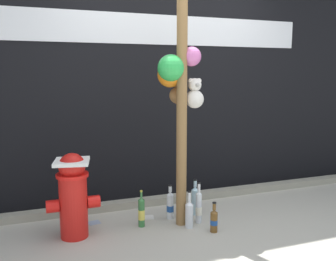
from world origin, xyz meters
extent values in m
plane|color=#ADA899|center=(0.00, 0.00, 0.00)|extent=(14.00, 14.00, 0.00)
cube|color=black|center=(0.00, 1.51, 1.88)|extent=(10.00, 0.20, 3.76)
cube|color=silver|center=(-0.10, 1.40, 1.94)|extent=(3.53, 0.01, 0.33)
cube|color=gray|center=(0.00, 1.12, 0.04)|extent=(8.00, 0.12, 0.08)
cylinder|color=olive|center=(-0.22, 0.51, 1.36)|extent=(0.10, 0.10, 2.72)
sphere|color=#D66BB2|center=(-0.12, 0.52, 1.60)|extent=(0.18, 0.18, 0.18)
sphere|color=yellow|center=(-0.32, 0.52, 1.52)|extent=(0.18, 0.18, 0.18)
sphere|color=orange|center=(-0.30, 0.60, 1.44)|extent=(0.24, 0.24, 0.24)
sphere|color=green|center=(-0.32, 0.53, 1.50)|extent=(0.25, 0.25, 0.25)
sphere|color=brown|center=(-0.20, 0.65, 1.24)|extent=(0.16, 0.16, 0.16)
sphere|color=brown|center=(-0.20, 0.65, 1.37)|extent=(0.12, 0.12, 0.12)
sphere|color=brown|center=(-0.24, 0.65, 1.40)|extent=(0.05, 0.05, 0.05)
sphere|color=brown|center=(-0.17, 0.65, 1.40)|extent=(0.05, 0.05, 0.05)
sphere|color=brown|center=(-0.20, 0.60, 1.37)|extent=(0.04, 0.04, 0.04)
sphere|color=silver|center=(-0.08, 0.53, 1.21)|extent=(0.17, 0.17, 0.17)
sphere|color=silver|center=(-0.08, 0.53, 1.34)|extent=(0.12, 0.12, 0.12)
sphere|color=silver|center=(-0.12, 0.53, 1.38)|extent=(0.05, 0.05, 0.05)
sphere|color=silver|center=(-0.04, 0.53, 1.38)|extent=(0.05, 0.05, 0.05)
sphere|color=#9D9992|center=(-0.08, 0.48, 1.34)|extent=(0.04, 0.04, 0.04)
cylinder|color=red|center=(-1.22, 0.58, 0.28)|extent=(0.24, 0.24, 0.55)
cylinder|color=red|center=(-1.22, 0.58, 0.57)|extent=(0.28, 0.28, 0.03)
sphere|color=red|center=(-1.22, 0.58, 0.65)|extent=(0.23, 0.23, 0.23)
cylinder|color=red|center=(-1.40, 0.58, 0.30)|extent=(0.11, 0.11, 0.11)
cylinder|color=red|center=(-1.04, 0.58, 0.30)|extent=(0.11, 0.11, 0.11)
cube|color=white|center=(-1.22, 0.58, 0.69)|extent=(0.34, 0.34, 0.03)
cylinder|color=#B2DBEA|center=(0.01, 0.70, 0.13)|extent=(0.08, 0.08, 0.26)
cone|color=#B2DBEA|center=(0.01, 0.70, 0.28)|extent=(0.08, 0.08, 0.03)
cylinder|color=#B2DBEA|center=(0.01, 0.70, 0.33)|extent=(0.03, 0.03, 0.07)
cylinder|color=black|center=(0.01, 0.70, 0.37)|extent=(0.04, 0.04, 0.01)
cylinder|color=silver|center=(-0.05, 0.48, 0.15)|extent=(0.06, 0.06, 0.30)
cone|color=silver|center=(-0.05, 0.48, 0.31)|extent=(0.06, 0.06, 0.02)
cylinder|color=silver|center=(-0.05, 0.48, 0.36)|extent=(0.03, 0.03, 0.08)
cylinder|color=silver|center=(-0.05, 0.48, 0.12)|extent=(0.06, 0.06, 0.08)
cylinder|color=black|center=(-0.05, 0.48, 0.40)|extent=(0.03, 0.03, 0.01)
cylinder|color=silver|center=(-0.17, 0.41, 0.11)|extent=(0.08, 0.08, 0.23)
cone|color=silver|center=(-0.17, 0.41, 0.24)|extent=(0.08, 0.08, 0.03)
cylinder|color=silver|center=(-0.17, 0.41, 0.30)|extent=(0.03, 0.03, 0.09)
cylinder|color=black|center=(-0.17, 0.41, 0.35)|extent=(0.03, 0.03, 0.01)
cylinder|color=#337038|center=(-0.59, 0.59, 0.13)|extent=(0.06, 0.06, 0.26)
cone|color=#337038|center=(-0.59, 0.59, 0.27)|extent=(0.06, 0.06, 0.02)
cylinder|color=#337038|center=(-0.59, 0.59, 0.32)|extent=(0.02, 0.02, 0.06)
cylinder|color=#D8C64C|center=(-0.59, 0.59, 0.12)|extent=(0.06, 0.06, 0.10)
cylinder|color=gold|center=(-0.59, 0.59, 0.35)|extent=(0.03, 0.03, 0.01)
cylinder|color=brown|center=(0.00, 0.24, 0.09)|extent=(0.07, 0.07, 0.19)
cone|color=brown|center=(0.00, 0.24, 0.20)|extent=(0.07, 0.07, 0.03)
cylinder|color=brown|center=(0.00, 0.24, 0.24)|extent=(0.03, 0.03, 0.06)
cylinder|color=#1E478C|center=(0.00, 0.24, 0.09)|extent=(0.07, 0.07, 0.05)
cylinder|color=black|center=(0.00, 0.24, 0.28)|extent=(0.04, 0.04, 0.01)
cylinder|color=silver|center=(-0.27, 0.68, 0.13)|extent=(0.07, 0.07, 0.25)
cone|color=silver|center=(-0.27, 0.68, 0.26)|extent=(0.07, 0.07, 0.03)
cylinder|color=silver|center=(-0.27, 0.68, 0.31)|extent=(0.03, 0.03, 0.06)
cylinder|color=#1E478C|center=(-0.27, 0.68, 0.11)|extent=(0.07, 0.07, 0.06)
cylinder|color=black|center=(-0.27, 0.68, 0.35)|extent=(0.04, 0.04, 0.01)
cube|color=#8C99B2|center=(-1.01, 0.83, 0.00)|extent=(0.13, 0.12, 0.01)
cube|color=silver|center=(-0.46, 0.77, 0.00)|extent=(0.12, 0.14, 0.01)
camera|label=1|loc=(-1.49, -2.64, 1.44)|focal=39.33mm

